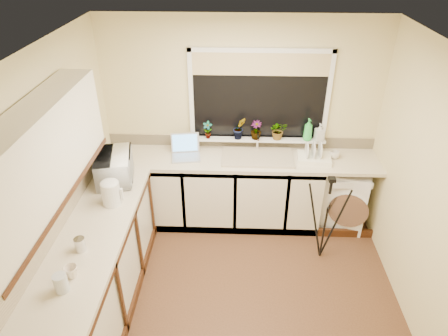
# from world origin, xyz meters

# --- Properties ---
(floor) EXTENTS (3.20, 3.20, 0.00)m
(floor) POSITION_xyz_m (0.00, 0.00, 0.00)
(floor) COLOR brown
(floor) RESTS_ON ground
(ceiling) EXTENTS (3.20, 3.20, 0.00)m
(ceiling) POSITION_xyz_m (0.00, 0.00, 2.45)
(ceiling) COLOR white
(ceiling) RESTS_ON ground
(wall_back) EXTENTS (3.20, 0.00, 3.20)m
(wall_back) POSITION_xyz_m (0.00, 1.50, 1.23)
(wall_back) COLOR beige
(wall_back) RESTS_ON ground
(wall_left) EXTENTS (0.00, 3.00, 3.00)m
(wall_left) POSITION_xyz_m (-1.60, 0.00, 1.23)
(wall_left) COLOR beige
(wall_left) RESTS_ON ground
(wall_right) EXTENTS (0.00, 3.00, 3.00)m
(wall_right) POSITION_xyz_m (1.60, 0.00, 1.23)
(wall_right) COLOR beige
(wall_right) RESTS_ON ground
(base_cabinet_back) EXTENTS (2.55, 0.60, 0.86)m
(base_cabinet_back) POSITION_xyz_m (-0.33, 1.20, 0.43)
(base_cabinet_back) COLOR silver
(base_cabinet_back) RESTS_ON floor
(base_cabinet_left) EXTENTS (0.54, 2.40, 0.86)m
(base_cabinet_left) POSITION_xyz_m (-1.30, -0.30, 0.43)
(base_cabinet_left) COLOR silver
(base_cabinet_left) RESTS_ON floor
(worktop_back) EXTENTS (3.20, 0.60, 0.04)m
(worktop_back) POSITION_xyz_m (0.00, 1.20, 0.88)
(worktop_back) COLOR beige
(worktop_back) RESTS_ON base_cabinet_back
(worktop_left) EXTENTS (0.60, 2.40, 0.04)m
(worktop_left) POSITION_xyz_m (-1.30, -0.30, 0.88)
(worktop_left) COLOR beige
(worktop_left) RESTS_ON base_cabinet_left
(upper_cabinet) EXTENTS (0.28, 1.90, 0.70)m
(upper_cabinet) POSITION_xyz_m (-1.44, -0.45, 1.80)
(upper_cabinet) COLOR silver
(upper_cabinet) RESTS_ON wall_left
(splashback_left) EXTENTS (0.02, 2.40, 0.45)m
(splashback_left) POSITION_xyz_m (-1.59, -0.30, 1.12)
(splashback_left) COLOR beige
(splashback_left) RESTS_ON wall_left
(splashback_back) EXTENTS (3.20, 0.02, 0.14)m
(splashback_back) POSITION_xyz_m (0.00, 1.49, 0.97)
(splashback_back) COLOR beige
(splashback_back) RESTS_ON wall_back
(window_glass) EXTENTS (1.50, 0.02, 1.00)m
(window_glass) POSITION_xyz_m (0.20, 1.49, 1.55)
(window_glass) COLOR black
(window_glass) RESTS_ON wall_back
(window_blind) EXTENTS (1.50, 0.02, 0.25)m
(window_blind) POSITION_xyz_m (0.20, 1.46, 1.92)
(window_blind) COLOR tan
(window_blind) RESTS_ON wall_back
(windowsill) EXTENTS (1.60, 0.14, 0.03)m
(windowsill) POSITION_xyz_m (0.20, 1.43, 1.04)
(windowsill) COLOR white
(windowsill) RESTS_ON wall_back
(sink) EXTENTS (0.82, 0.46, 0.03)m
(sink) POSITION_xyz_m (0.20, 1.20, 0.91)
(sink) COLOR tan
(sink) RESTS_ON worktop_back
(faucet) EXTENTS (0.03, 0.03, 0.24)m
(faucet) POSITION_xyz_m (0.20, 1.38, 1.02)
(faucet) COLOR silver
(faucet) RESTS_ON worktop_back
(washing_machine) EXTENTS (0.68, 0.67, 0.78)m
(washing_machine) POSITION_xyz_m (1.27, 1.22, 0.39)
(washing_machine) COLOR white
(washing_machine) RESTS_ON floor
(laptop) EXTENTS (0.37, 0.37, 0.24)m
(laptop) POSITION_xyz_m (-0.64, 1.24, 0.96)
(laptop) COLOR #A7A8AF
(laptop) RESTS_ON worktop_back
(kettle) EXTENTS (0.18, 0.18, 0.23)m
(kettle) POSITION_xyz_m (-1.23, 0.25, 1.02)
(kettle) COLOR silver
(kettle) RESTS_ON worktop_left
(dish_rack) EXTENTS (0.40, 0.32, 0.06)m
(dish_rack) POSITION_xyz_m (0.85, 1.17, 0.93)
(dish_rack) COLOR white
(dish_rack) RESTS_ON worktop_back
(tripod) EXTENTS (0.62, 0.62, 1.05)m
(tripod) POSITION_xyz_m (0.92, 0.57, 0.52)
(tripod) COLOR black
(tripod) RESTS_ON floor
(glass_jug) EXTENTS (0.10, 0.10, 0.15)m
(glass_jug) POSITION_xyz_m (-1.30, -0.83, 0.97)
(glass_jug) COLOR silver
(glass_jug) RESTS_ON worktop_left
(steel_jar) EXTENTS (0.09, 0.09, 0.12)m
(steel_jar) POSITION_xyz_m (-1.31, -0.40, 0.96)
(steel_jar) COLOR silver
(steel_jar) RESTS_ON worktop_left
(microwave) EXTENTS (0.46, 0.59, 0.29)m
(microwave) POSITION_xyz_m (-1.32, 0.69, 1.05)
(microwave) COLOR white
(microwave) RESTS_ON worktop_left
(plant_a) EXTENTS (0.12, 0.09, 0.21)m
(plant_a) POSITION_xyz_m (-0.39, 1.39, 1.16)
(plant_a) COLOR #999999
(plant_a) RESTS_ON windowsill
(plant_b) EXTENTS (0.17, 0.15, 0.27)m
(plant_b) POSITION_xyz_m (-0.02, 1.40, 1.18)
(plant_b) COLOR #999999
(plant_b) RESTS_ON windowsill
(plant_c) EXTENTS (0.15, 0.15, 0.22)m
(plant_c) POSITION_xyz_m (0.18, 1.40, 1.16)
(plant_c) COLOR #999999
(plant_c) RESTS_ON windowsill
(plant_d) EXTENTS (0.22, 0.20, 0.22)m
(plant_d) POSITION_xyz_m (0.44, 1.41, 1.16)
(plant_d) COLOR #999999
(plant_d) RESTS_ON windowsill
(soap_bottle_green) EXTENTS (0.12, 0.12, 0.27)m
(soap_bottle_green) POSITION_xyz_m (0.78, 1.40, 1.18)
(soap_bottle_green) COLOR green
(soap_bottle_green) RESTS_ON windowsill
(soap_bottle_clear) EXTENTS (0.11, 0.11, 0.21)m
(soap_bottle_clear) POSITION_xyz_m (0.92, 1.39, 1.15)
(soap_bottle_clear) COLOR #999999
(soap_bottle_clear) RESTS_ON windowsill
(cup_back) EXTENTS (0.14, 0.14, 0.09)m
(cup_back) POSITION_xyz_m (1.09, 1.24, 0.94)
(cup_back) COLOR silver
(cup_back) RESTS_ON worktop_back
(cup_left) EXTENTS (0.11, 0.11, 0.10)m
(cup_left) POSITION_xyz_m (-1.28, -0.70, 0.95)
(cup_left) COLOR beige
(cup_left) RESTS_ON worktop_left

